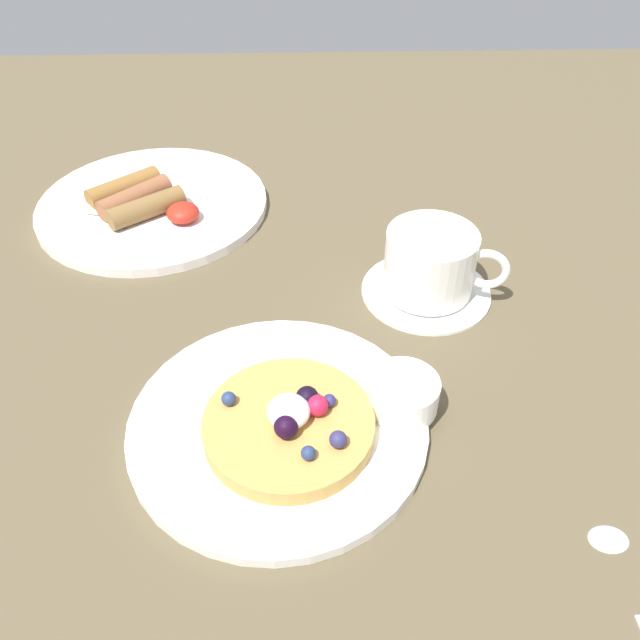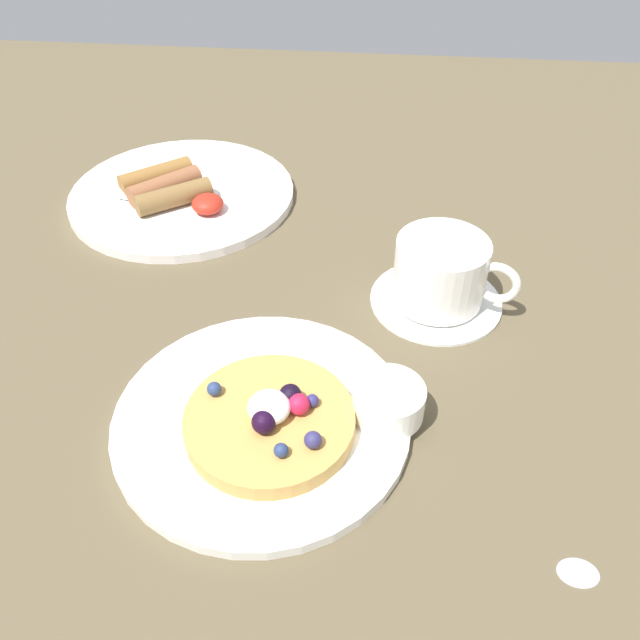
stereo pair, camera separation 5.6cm
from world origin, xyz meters
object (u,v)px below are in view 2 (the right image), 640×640
coffee_cup (442,270)px  teaspoon (594,637)px  breakfast_plate (183,195)px  coffee_saucer (436,300)px  pancake_plate (262,419)px  syrup_ramekin (388,401)px

coffee_cup → teaspoon: size_ratio=0.69×
breakfast_plate → coffee_saucer: (30.08, -16.73, -0.22)cm
coffee_saucer → coffee_cup: bearing=-18.7°
teaspoon → pancake_plate: bearing=147.5°
pancake_plate → coffee_saucer: pancake_plate is taller
syrup_ramekin → teaspoon: 21.02cm
pancake_plate → breakfast_plate: size_ratio=0.90×
syrup_ramekin → coffee_cup: coffee_cup is taller
pancake_plate → coffee_saucer: 22.38cm
syrup_ramekin → coffee_saucer: syrup_ramekin is taller
pancake_plate → coffee_cup: 22.71cm
breakfast_plate → coffee_saucer: 34.42cm
coffee_saucer → teaspoon: (8.79, -31.89, -0.10)cm
syrup_ramekin → pancake_plate: bearing=-172.9°
breakfast_plate → teaspoon: size_ratio=1.58×
pancake_plate → syrup_ramekin: 10.37cm
breakfast_plate → coffee_cup: size_ratio=2.29×
breakfast_plate → teaspoon: breakfast_plate is taller
pancake_plate → teaspoon: bearing=-32.5°
teaspoon → coffee_saucer: bearing=105.4°
breakfast_plate → coffee_cup: coffee_cup is taller
syrup_ramekin → teaspoon: syrup_ramekin is taller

